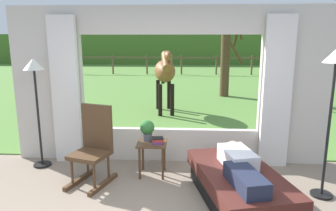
# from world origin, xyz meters

# --- Properties ---
(back_wall_with_window) EXTENTS (5.20, 0.12, 2.55)m
(back_wall_with_window) POSITION_xyz_m (0.00, 2.26, 1.25)
(back_wall_with_window) COLOR beige
(back_wall_with_window) RESTS_ON ground_plane
(curtain_panel_left) EXTENTS (0.44, 0.10, 2.40)m
(curtain_panel_left) POSITION_xyz_m (-1.69, 2.12, 1.20)
(curtain_panel_left) COLOR silver
(curtain_panel_left) RESTS_ON ground_plane
(curtain_panel_right) EXTENTS (0.44, 0.10, 2.40)m
(curtain_panel_right) POSITION_xyz_m (1.69, 2.12, 1.20)
(curtain_panel_right) COLOR silver
(curtain_panel_right) RESTS_ON ground_plane
(outdoor_pasture_lawn) EXTENTS (36.00, 21.68, 0.02)m
(outdoor_pasture_lawn) POSITION_xyz_m (0.00, 13.16, 0.01)
(outdoor_pasture_lawn) COLOR #568438
(outdoor_pasture_lawn) RESTS_ON ground_plane
(distant_hill_ridge) EXTENTS (36.00, 2.00, 2.40)m
(distant_hill_ridge) POSITION_xyz_m (0.00, 23.00, 1.20)
(distant_hill_ridge) COLOR #446A28
(distant_hill_ridge) RESTS_ON ground_plane
(recliner_sofa) EXTENTS (1.28, 1.86, 0.42)m
(recliner_sofa) POSITION_xyz_m (0.94, 0.90, 0.22)
(recliner_sofa) COLOR black
(recliner_sofa) RESTS_ON ground_plane
(reclining_person) EXTENTS (0.47, 1.43, 0.22)m
(reclining_person) POSITION_xyz_m (0.94, 0.85, 0.52)
(reclining_person) COLOR silver
(reclining_person) RESTS_ON recliner_sofa
(rocking_chair) EXTENTS (0.65, 0.79, 1.12)m
(rocking_chair) POSITION_xyz_m (-1.04, 1.38, 0.55)
(rocking_chair) COLOR #4C331E
(rocking_chair) RESTS_ON ground_plane
(side_table) EXTENTS (0.44, 0.44, 0.52)m
(side_table) POSITION_xyz_m (-0.23, 1.64, 0.43)
(side_table) COLOR #4C331E
(side_table) RESTS_ON ground_plane
(potted_plant) EXTENTS (0.22, 0.22, 0.32)m
(potted_plant) POSITION_xyz_m (-0.31, 1.70, 0.70)
(potted_plant) COLOR #4C5156
(potted_plant) RESTS_ON side_table
(book_stack) EXTENTS (0.18, 0.15, 0.10)m
(book_stack) POSITION_xyz_m (-0.14, 1.58, 0.57)
(book_stack) COLOR #59336B
(book_stack) RESTS_ON side_table
(floor_lamp_left) EXTENTS (0.32, 0.32, 1.75)m
(floor_lamp_left) POSITION_xyz_m (-2.07, 1.89, 1.41)
(floor_lamp_left) COLOR black
(floor_lamp_left) RESTS_ON ground_plane
(floor_lamp_right) EXTENTS (0.32, 0.32, 1.93)m
(floor_lamp_right) POSITION_xyz_m (2.08, 1.12, 1.56)
(floor_lamp_right) COLOR black
(floor_lamp_right) RESTS_ON ground_plane
(horse) EXTENTS (0.75, 1.82, 1.73)m
(horse) POSITION_xyz_m (-0.30, 5.63, 1.16)
(horse) COLOR brown
(horse) RESTS_ON outdoor_pasture_lawn
(pasture_tree) EXTENTS (0.86, 1.07, 2.98)m
(pasture_tree) POSITION_xyz_m (1.67, 8.31, 1.37)
(pasture_tree) COLOR #4C3823
(pasture_tree) RESTS_ON outdoor_pasture_lawn
(pasture_fence_line) EXTENTS (16.10, 0.10, 1.10)m
(pasture_fence_line) POSITION_xyz_m (0.00, 15.23, 0.74)
(pasture_fence_line) COLOR brown
(pasture_fence_line) RESTS_ON outdoor_pasture_lawn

